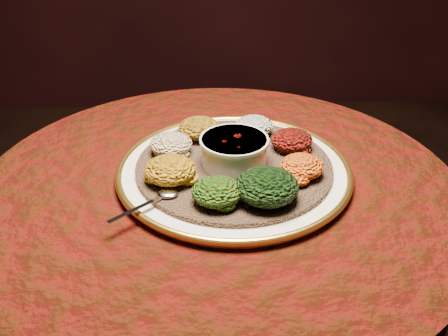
{
  "coord_description": "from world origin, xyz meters",
  "views": [
    {
      "loc": [
        -0.03,
        -0.83,
        1.27
      ],
      "look_at": [
        0.01,
        0.01,
        0.76
      ],
      "focal_mm": 40.0,
      "sensor_mm": 36.0,
      "label": 1
    }
  ],
  "objects": [
    {
      "name": "table",
      "position": [
        0.0,
        0.0,
        0.55
      ],
      "size": [
        0.96,
        0.96,
        0.73
      ],
      "color": "black",
      "rests_on": "ground"
    },
    {
      "name": "platter",
      "position": [
        0.03,
        0.02,
        0.75
      ],
      "size": [
        0.52,
        0.52,
        0.02
      ],
      "rotation": [
        0.0,
        0.0,
        0.18
      ],
      "color": "white",
      "rests_on": "table"
    },
    {
      "name": "injera",
      "position": [
        0.03,
        0.02,
        0.76
      ],
      "size": [
        0.49,
        0.49,
        0.01
      ],
      "primitive_type": "cylinder",
      "rotation": [
        0.0,
        0.0,
        0.3
      ],
      "color": "brown",
      "rests_on": "platter"
    },
    {
      "name": "stew_bowl",
      "position": [
        0.03,
        0.02,
        0.79
      ],
      "size": [
        0.14,
        0.14,
        0.06
      ],
      "color": "silver",
      "rests_on": "injera"
    },
    {
      "name": "spoon",
      "position": [
        -0.1,
        -0.09,
        0.77
      ],
      "size": [
        0.12,
        0.1,
        0.01
      ],
      "rotation": [
        0.0,
        0.0,
        -2.44
      ],
      "color": "silver",
      "rests_on": "injera"
    },
    {
      "name": "portion_ayib",
      "position": [
        0.08,
        0.14,
        0.78
      ],
      "size": [
        0.08,
        0.08,
        0.04
      ],
      "primitive_type": "ellipsoid",
      "color": "beige",
      "rests_on": "injera"
    },
    {
      "name": "portion_kitfo",
      "position": [
        0.16,
        0.07,
        0.78
      ],
      "size": [
        0.09,
        0.08,
        0.04
      ],
      "primitive_type": "ellipsoid",
      "color": "black",
      "rests_on": "injera"
    },
    {
      "name": "portion_tikil",
      "position": [
        0.16,
        -0.03,
        0.78
      ],
      "size": [
        0.08,
        0.08,
        0.04
      ],
      "primitive_type": "ellipsoid",
      "color": "#A85E0E",
      "rests_on": "injera"
    },
    {
      "name": "portion_gomen",
      "position": [
        0.08,
        -0.11,
        0.79
      ],
      "size": [
        0.11,
        0.11,
        0.05
      ],
      "primitive_type": "ellipsoid",
      "color": "black",
      "rests_on": "injera"
    },
    {
      "name": "portion_mixveg",
      "position": [
        -0.01,
        -0.11,
        0.78
      ],
      "size": [
        0.09,
        0.09,
        0.04
      ],
      "primitive_type": "ellipsoid",
      "color": "#973309",
      "rests_on": "injera"
    },
    {
      "name": "portion_kik",
      "position": [
        -0.09,
        -0.04,
        0.79
      ],
      "size": [
        0.1,
        0.09,
        0.05
      ],
      "primitive_type": "ellipsoid",
      "color": "#B87A10",
      "rests_on": "injera"
    },
    {
      "name": "portion_timatim",
      "position": [
        -0.09,
        0.07,
        0.78
      ],
      "size": [
        0.09,
        0.08,
        0.04
      ],
      "primitive_type": "ellipsoid",
      "color": "maroon",
      "rests_on": "injera"
    },
    {
      "name": "portion_shiro",
      "position": [
        -0.04,
        0.14,
        0.78
      ],
      "size": [
        0.09,
        0.09,
        0.04
      ],
      "primitive_type": "ellipsoid",
      "color": "#9F7113",
      "rests_on": "injera"
    }
  ]
}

